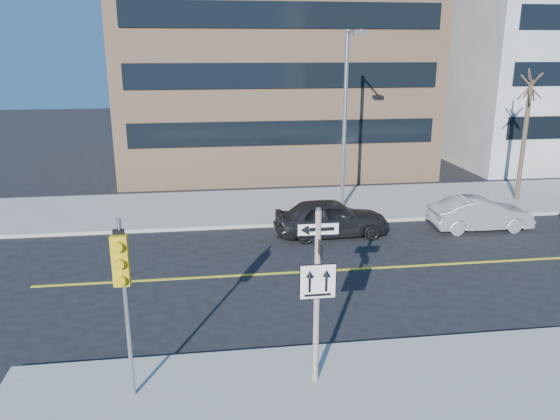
{
  "coord_description": "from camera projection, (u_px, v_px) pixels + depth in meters",
  "views": [
    {
      "loc": [
        -2.25,
        -13.03,
        7.35
      ],
      "look_at": [
        0.1,
        4.0,
        2.25
      ],
      "focal_mm": 35.0,
      "sensor_mm": 36.0,
      "label": 1
    }
  ],
  "objects": [
    {
      "name": "ground",
      "position": [
        297.0,
        331.0,
        14.76
      ],
      "size": [
        120.0,
        120.0,
        0.0
      ],
      "primitive_type": "plane",
      "color": "black",
      "rests_on": "ground"
    },
    {
      "name": "parked_car_a",
      "position": [
        331.0,
        218.0,
        22.07
      ],
      "size": [
        2.03,
        4.63,
        1.55
      ],
      "primitive_type": "imported",
      "rotation": [
        0.0,
        0.0,
        1.61
      ],
      "color": "black",
      "rests_on": "ground"
    },
    {
      "name": "traffic_signal",
      "position": [
        122.0,
        275.0,
        10.85
      ],
      "size": [
        0.32,
        0.45,
        4.0
      ],
      "color": "gray",
      "rests_on": "near_sidewalk"
    },
    {
      "name": "street_tree_west",
      "position": [
        530.0,
        89.0,
        25.62
      ],
      "size": [
        1.8,
        1.8,
        6.35
      ],
      "color": "#3B2D23",
      "rests_on": "far_sidewalk"
    },
    {
      "name": "sign_pole",
      "position": [
        317.0,
        287.0,
        11.68
      ],
      "size": [
        0.92,
        0.92,
        4.06
      ],
      "color": "beige",
      "rests_on": "near_sidewalk"
    },
    {
      "name": "streetlight_a",
      "position": [
        346.0,
        110.0,
        24.15
      ],
      "size": [
        0.55,
        2.25,
        8.0
      ],
      "color": "gray",
      "rests_on": "far_sidewalk"
    },
    {
      "name": "building_brick",
      "position": [
        265.0,
        23.0,
        36.21
      ],
      "size": [
        18.0,
        18.0,
        18.0
      ],
      "primitive_type": "cube",
      "color": "tan",
      "rests_on": "ground"
    },
    {
      "name": "parked_car_b",
      "position": [
        480.0,
        214.0,
        22.88
      ],
      "size": [
        1.51,
        4.21,
        1.38
      ],
      "primitive_type": "imported",
      "rotation": [
        0.0,
        0.0,
        1.56
      ],
      "color": "gray",
      "rests_on": "ground"
    }
  ]
}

